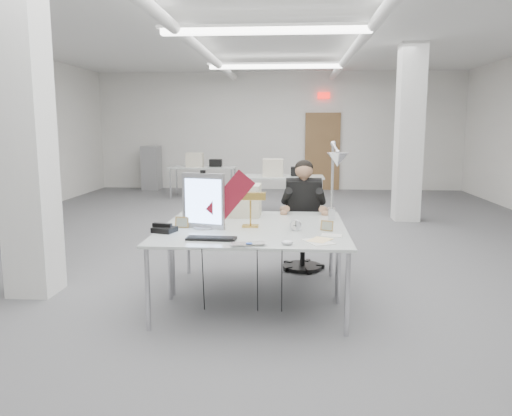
{
  "coord_description": "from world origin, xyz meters",
  "views": [
    {
      "loc": [
        0.37,
        -6.87,
        1.73
      ],
      "look_at": [
        0.02,
        -2.0,
        0.93
      ],
      "focal_mm": 35.0,
      "sensor_mm": 36.0,
      "label": 1
    }
  ],
  "objects_px": {
    "desk_main": "(250,238)",
    "seated_person": "(304,197)",
    "monitor": "(203,201)",
    "architect_lamp": "(334,182)",
    "laptop": "(249,245)",
    "desk_phone": "(164,230)",
    "office_chair": "(303,230)",
    "bankers_lamp": "(250,209)",
    "beige_monitor": "(243,200)"
  },
  "relations": [
    {
      "from": "bankers_lamp",
      "to": "architect_lamp",
      "type": "distance_m",
      "value": 0.89
    },
    {
      "from": "desk_main",
      "to": "seated_person",
      "type": "bearing_deg",
      "value": 71.43
    },
    {
      "from": "seated_person",
      "to": "desk_phone",
      "type": "height_order",
      "value": "seated_person"
    },
    {
      "from": "desk_phone",
      "to": "architect_lamp",
      "type": "height_order",
      "value": "architect_lamp"
    },
    {
      "from": "monitor",
      "to": "beige_monitor",
      "type": "xyz_separation_m",
      "value": [
        0.32,
        0.7,
        -0.09
      ]
    },
    {
      "from": "laptop",
      "to": "desk_phone",
      "type": "distance_m",
      "value": 0.98
    },
    {
      "from": "monitor",
      "to": "laptop",
      "type": "xyz_separation_m",
      "value": [
        0.5,
        -0.72,
        -0.26
      ]
    },
    {
      "from": "desk_main",
      "to": "bankers_lamp",
      "type": "distance_m",
      "value": 0.46
    },
    {
      "from": "desk_main",
      "to": "laptop",
      "type": "xyz_separation_m",
      "value": [
        0.03,
        -0.4,
        0.02
      ]
    },
    {
      "from": "seated_person",
      "to": "desk_phone",
      "type": "bearing_deg",
      "value": -135.82
    },
    {
      "from": "bankers_lamp",
      "to": "laptop",
      "type": "bearing_deg",
      "value": -88.63
    },
    {
      "from": "office_chair",
      "to": "bankers_lamp",
      "type": "bearing_deg",
      "value": -117.71
    },
    {
      "from": "bankers_lamp",
      "to": "desk_phone",
      "type": "bearing_deg",
      "value": -161.44
    },
    {
      "from": "seated_person",
      "to": "monitor",
      "type": "relative_size",
      "value": 1.64
    },
    {
      "from": "architect_lamp",
      "to": "bankers_lamp",
      "type": "bearing_deg",
      "value": 178.41
    },
    {
      "from": "desk_main",
      "to": "seated_person",
      "type": "xyz_separation_m",
      "value": [
        0.51,
        1.53,
        0.16
      ]
    },
    {
      "from": "seated_person",
      "to": "architect_lamp",
      "type": "bearing_deg",
      "value": -75.21
    },
    {
      "from": "laptop",
      "to": "bankers_lamp",
      "type": "bearing_deg",
      "value": 78.52
    },
    {
      "from": "seated_person",
      "to": "laptop",
      "type": "distance_m",
      "value": 1.99
    },
    {
      "from": "office_chair",
      "to": "seated_person",
      "type": "distance_m",
      "value": 0.42
    },
    {
      "from": "seated_person",
      "to": "monitor",
      "type": "height_order",
      "value": "seated_person"
    },
    {
      "from": "bankers_lamp",
      "to": "seated_person",
      "type": "bearing_deg",
      "value": 61.36
    },
    {
      "from": "desk_phone",
      "to": "bankers_lamp",
      "type": "bearing_deg",
      "value": 38.28
    },
    {
      "from": "desk_main",
      "to": "desk_phone",
      "type": "relative_size",
      "value": 9.26
    },
    {
      "from": "laptop",
      "to": "desk_phone",
      "type": "relative_size",
      "value": 1.53
    },
    {
      "from": "desk_phone",
      "to": "architect_lamp",
      "type": "xyz_separation_m",
      "value": [
        1.61,
        0.51,
        0.4
      ]
    },
    {
      "from": "desk_main",
      "to": "desk_phone",
      "type": "height_order",
      "value": "desk_phone"
    },
    {
      "from": "monitor",
      "to": "laptop",
      "type": "distance_m",
      "value": 0.91
    },
    {
      "from": "desk_phone",
      "to": "architect_lamp",
      "type": "relative_size",
      "value": 0.23
    },
    {
      "from": "bankers_lamp",
      "to": "beige_monitor",
      "type": "height_order",
      "value": "bankers_lamp"
    },
    {
      "from": "office_chair",
      "to": "beige_monitor",
      "type": "xyz_separation_m",
      "value": [
        -0.67,
        -0.56,
        0.45
      ]
    },
    {
      "from": "desk_main",
      "to": "architect_lamp",
      "type": "height_order",
      "value": "architect_lamp"
    },
    {
      "from": "seated_person",
      "to": "beige_monitor",
      "type": "height_order",
      "value": "seated_person"
    },
    {
      "from": "laptop",
      "to": "office_chair",
      "type": "bearing_deg",
      "value": 60.76
    },
    {
      "from": "monitor",
      "to": "bankers_lamp",
      "type": "relative_size",
      "value": 1.5
    },
    {
      "from": "desk_main",
      "to": "beige_monitor",
      "type": "distance_m",
      "value": 1.05
    },
    {
      "from": "beige_monitor",
      "to": "architect_lamp",
      "type": "height_order",
      "value": "architect_lamp"
    },
    {
      "from": "office_chair",
      "to": "desk_phone",
      "type": "xyz_separation_m",
      "value": [
        -1.33,
        -1.46,
        0.3
      ]
    },
    {
      "from": "beige_monitor",
      "to": "architect_lamp",
      "type": "relative_size",
      "value": 0.44
    },
    {
      "from": "desk_main",
      "to": "office_chair",
      "type": "xyz_separation_m",
      "value": [
        0.51,
        1.58,
        -0.26
      ]
    },
    {
      "from": "monitor",
      "to": "bankers_lamp",
      "type": "xyz_separation_m",
      "value": [
        0.45,
        0.1,
        -0.09
      ]
    },
    {
      "from": "architect_lamp",
      "to": "laptop",
      "type": "bearing_deg",
      "value": -142.66
    },
    {
      "from": "seated_person",
      "to": "laptop",
      "type": "bearing_deg",
      "value": -106.79
    },
    {
      "from": "office_chair",
      "to": "bankers_lamp",
      "type": "relative_size",
      "value": 2.7
    },
    {
      "from": "office_chair",
      "to": "laptop",
      "type": "distance_m",
      "value": 2.06
    },
    {
      "from": "office_chair",
      "to": "architect_lamp",
      "type": "height_order",
      "value": "architect_lamp"
    },
    {
      "from": "laptop",
      "to": "desk_main",
      "type": "bearing_deg",
      "value": 78.52
    },
    {
      "from": "laptop",
      "to": "bankers_lamp",
      "type": "distance_m",
      "value": 0.84
    },
    {
      "from": "seated_person",
      "to": "laptop",
      "type": "relative_size",
      "value": 2.96
    },
    {
      "from": "laptop",
      "to": "architect_lamp",
      "type": "xyz_separation_m",
      "value": [
        0.77,
        1.03,
        0.41
      ]
    }
  ]
}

